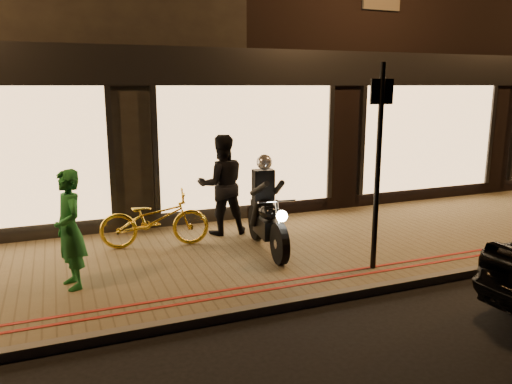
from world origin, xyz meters
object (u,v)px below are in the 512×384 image
Objects in this scene: bicycle_gold at (155,219)px; person_green at (70,230)px; sign_post at (378,157)px; motorcycle at (266,214)px.

bicycle_gold is 1.94m from person_green.
person_green reaches higher than bicycle_gold.
sign_post is at bearing -119.17° from bicycle_gold.
motorcycle is at bearing 130.21° from sign_post.
sign_post is 4.39m from person_green.
motorcycle is 2.09m from sign_post.
person_green is (-3.04, -0.45, 0.19)m from motorcycle.
motorcycle reaches higher than bicycle_gold.
sign_post is at bearing 62.30° from person_green.
motorcycle is 1.20× the size of person_green.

